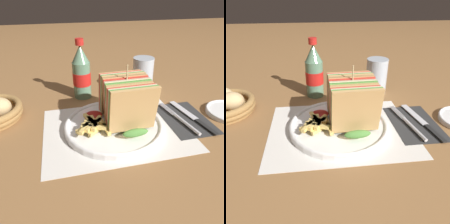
# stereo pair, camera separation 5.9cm
# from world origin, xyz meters

# --- Properties ---
(ground_plane) EXTENTS (4.00, 4.00, 0.00)m
(ground_plane) POSITION_xyz_m (0.00, 0.00, 0.00)
(ground_plane) COLOR olive
(placemat) EXTENTS (0.38, 0.29, 0.00)m
(placemat) POSITION_xyz_m (-0.01, -0.01, 0.00)
(placemat) COLOR silver
(placemat) RESTS_ON ground_plane
(plate_main) EXTENTS (0.26, 0.26, 0.02)m
(plate_main) POSITION_xyz_m (-0.02, -0.01, 0.01)
(plate_main) COLOR white
(plate_main) RESTS_ON ground_plane
(club_sandwich) EXTENTS (0.12, 0.17, 0.16)m
(club_sandwich) POSITION_xyz_m (0.02, -0.00, 0.08)
(club_sandwich) COLOR tan
(club_sandwich) RESTS_ON plate_main
(fries_pile) EXTENTS (0.09, 0.09, 0.02)m
(fries_pile) POSITION_xyz_m (-0.07, -0.02, 0.03)
(fries_pile) COLOR #E5C166
(fries_pile) RESTS_ON plate_main
(ketchup_blob) EXTENTS (0.05, 0.04, 0.02)m
(ketchup_blob) POSITION_xyz_m (-0.06, 0.03, 0.03)
(ketchup_blob) COLOR maroon
(ketchup_blob) RESTS_ON plate_main
(napkin) EXTENTS (0.12, 0.19, 0.00)m
(napkin) POSITION_xyz_m (0.20, -0.01, 0.00)
(napkin) COLOR #2D2D2D
(napkin) RESTS_ON ground_plane
(fork) EXTENTS (0.04, 0.18, 0.01)m
(fork) POSITION_xyz_m (0.18, -0.02, 0.01)
(fork) COLOR silver
(fork) RESTS_ON napkin
(knife) EXTENTS (0.04, 0.20, 0.00)m
(knife) POSITION_xyz_m (0.22, -0.01, 0.01)
(knife) COLOR black
(knife) RESTS_ON napkin
(coke_bottle_near) EXTENTS (0.06, 0.06, 0.20)m
(coke_bottle_near) POSITION_xyz_m (-0.07, 0.21, 0.08)
(coke_bottle_near) COLOR slate
(coke_bottle_near) RESTS_ON ground_plane
(glass_near) EXTENTS (0.07, 0.07, 0.12)m
(glass_near) POSITION_xyz_m (0.14, 0.21, 0.06)
(glass_near) COLOR silver
(glass_near) RESTS_ON ground_plane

